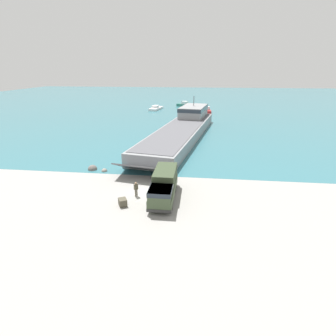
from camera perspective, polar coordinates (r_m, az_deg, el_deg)
name	(u,v)px	position (r m, az deg, el deg)	size (l,w,h in m)	color
ground_plane	(146,192)	(31.33, -4.72, -5.23)	(240.00, 240.00, 0.00)	gray
water_surface	(186,101)	(123.50, 3.93, 14.42)	(240.00, 180.00, 0.01)	#336B75
landing_craft	(184,127)	(58.14, 3.45, 8.92)	(14.68, 44.17, 7.32)	gray
military_truck	(164,185)	(29.19, -0.91, -3.78)	(2.50, 7.79, 3.02)	#3D4C33
soldier_on_ramp	(136,188)	(30.01, -6.98, -4.35)	(0.49, 0.47, 1.78)	#4C4738
moored_boat_a	(207,111)	(89.60, 8.49, 12.24)	(2.65, 6.17, 1.97)	#B22323
moored_boat_b	(156,108)	(95.68, -2.64, 12.89)	(4.33, 8.52, 1.55)	white
moored_boat_c	(186,105)	(103.63, 3.88, 13.56)	(7.49, 5.90, 1.98)	#2D7060
cargo_crate	(123,202)	(28.52, -9.84, -7.36)	(0.80, 0.96, 0.80)	#4C4738
shoreline_rock_a	(104,171)	(38.47, -13.67, -0.68)	(0.83, 0.83, 0.83)	gray
shoreline_rock_b	(93,169)	(39.58, -16.09, -0.31)	(1.35, 1.35, 1.35)	#66605B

